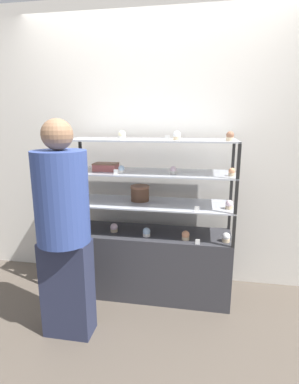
% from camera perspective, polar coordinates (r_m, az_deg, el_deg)
% --- Properties ---
extents(ground_plane, '(20.00, 20.00, 0.00)m').
position_cam_1_polar(ground_plane, '(2.93, 0.00, -18.39)').
color(ground_plane, brown).
extents(back_wall, '(8.00, 0.05, 2.60)m').
position_cam_1_polar(back_wall, '(2.86, 1.29, 8.47)').
color(back_wall, silver).
rests_on(back_wall, ground_plane).
extents(display_base, '(1.42, 0.44, 0.59)m').
position_cam_1_polar(display_base, '(2.79, 0.00, -13.27)').
color(display_base, '#333338').
rests_on(display_base, ground_plane).
extents(display_riser_lower, '(1.42, 0.44, 0.27)m').
position_cam_1_polar(display_riser_lower, '(2.59, 0.00, -2.39)').
color(display_riser_lower, black).
rests_on(display_riser_lower, display_base).
extents(display_riser_middle, '(1.42, 0.44, 0.27)m').
position_cam_1_polar(display_riser_middle, '(2.53, 0.00, 3.53)').
color(display_riser_middle, black).
rests_on(display_riser_middle, display_riser_lower).
extents(display_riser_upper, '(1.42, 0.44, 0.27)m').
position_cam_1_polar(display_riser_upper, '(2.50, 0.00, 9.66)').
color(display_riser_upper, black).
rests_on(display_riser_upper, display_riser_middle).
extents(layer_cake_centerpiece, '(0.17, 0.17, 0.14)m').
position_cam_1_polar(layer_cake_centerpiece, '(2.64, -1.83, -0.21)').
color(layer_cake_centerpiece, brown).
rests_on(layer_cake_centerpiece, display_riser_lower).
extents(sheet_cake_frosted, '(0.20, 0.15, 0.06)m').
position_cam_1_polar(sheet_cake_frosted, '(2.62, -8.31, 4.79)').
color(sheet_cake_frosted, '#C66660').
rests_on(sheet_cake_frosted, display_riser_middle).
extents(cupcake_0, '(0.07, 0.07, 0.08)m').
position_cam_1_polar(cupcake_0, '(2.75, -13.62, -6.64)').
color(cupcake_0, white).
rests_on(cupcake_0, display_base).
extents(cupcake_1, '(0.07, 0.07, 0.08)m').
position_cam_1_polar(cupcake_1, '(2.69, -6.78, -6.79)').
color(cupcake_1, '#CCB28C').
rests_on(cupcake_1, display_base).
extents(cupcake_2, '(0.07, 0.07, 0.08)m').
position_cam_1_polar(cupcake_2, '(2.57, -0.58, -7.67)').
color(cupcake_2, white).
rests_on(cupcake_2, display_base).
extents(cupcake_3, '(0.07, 0.07, 0.08)m').
position_cam_1_polar(cupcake_3, '(2.52, 6.89, -8.22)').
color(cupcake_3, '#CCB28C').
rests_on(cupcake_3, display_base).
extents(cupcake_4, '(0.07, 0.07, 0.08)m').
position_cam_1_polar(cupcake_4, '(2.54, 14.38, -8.39)').
color(cupcake_4, '#CCB28C').
rests_on(cupcake_4, display_base).
extents(price_tag_0, '(0.04, 0.00, 0.04)m').
position_cam_1_polar(price_tag_0, '(2.44, 9.15, -9.35)').
color(price_tag_0, white).
rests_on(price_tag_0, display_base).
extents(cupcake_5, '(0.06, 0.06, 0.07)m').
position_cam_1_polar(cupcake_5, '(2.70, -13.96, -1.00)').
color(cupcake_5, white).
rests_on(cupcake_5, display_riser_lower).
extents(cupcake_6, '(0.06, 0.06, 0.07)m').
position_cam_1_polar(cupcake_6, '(2.48, 14.94, -2.37)').
color(cupcake_6, '#CCB28C').
rests_on(cupcake_6, display_riser_lower).
extents(price_tag_1, '(0.04, 0.00, 0.04)m').
position_cam_1_polar(price_tag_1, '(2.35, 9.01, -3.23)').
color(price_tag_1, white).
rests_on(price_tag_1, display_riser_lower).
extents(cupcake_7, '(0.05, 0.05, 0.06)m').
position_cam_1_polar(cupcake_7, '(2.68, -14.33, 4.68)').
color(cupcake_7, white).
rests_on(cupcake_7, display_riser_middle).
extents(cupcake_8, '(0.05, 0.05, 0.06)m').
position_cam_1_polar(cupcake_8, '(2.46, -5.38, 4.30)').
color(cupcake_8, white).
rests_on(cupcake_8, display_riser_middle).
extents(cupcake_9, '(0.05, 0.05, 0.06)m').
position_cam_1_polar(cupcake_9, '(2.42, 4.56, 4.14)').
color(cupcake_9, white).
rests_on(cupcake_9, display_riser_middle).
extents(cupcake_10, '(0.05, 0.05, 0.06)m').
position_cam_1_polar(cupcake_10, '(2.41, 15.39, 3.68)').
color(cupcake_10, '#CCB28C').
rests_on(cupcake_10, display_riser_middle).
extents(price_tag_2, '(0.04, 0.00, 0.04)m').
position_cam_1_polar(price_tag_2, '(2.39, -6.42, 3.77)').
color(price_tag_2, white).
rests_on(price_tag_2, display_riser_middle).
extents(cupcake_11, '(0.06, 0.06, 0.07)m').
position_cam_1_polar(cupcake_11, '(2.60, -15.16, 10.44)').
color(cupcake_11, white).
rests_on(cupcake_11, display_riser_upper).
extents(cupcake_12, '(0.06, 0.06, 0.07)m').
position_cam_1_polar(cupcake_12, '(2.51, -5.25, 10.75)').
color(cupcake_12, white).
rests_on(cupcake_12, display_riser_upper).
extents(cupcake_13, '(0.06, 0.06, 0.07)m').
position_cam_1_polar(cupcake_13, '(2.40, 5.24, 10.64)').
color(cupcake_13, '#CCB28C').
rests_on(cupcake_13, display_riser_upper).
extents(cupcake_14, '(0.06, 0.06, 0.07)m').
position_cam_1_polar(cupcake_14, '(2.39, 15.09, 10.24)').
color(cupcake_14, '#CCB28C').
rests_on(cupcake_14, display_riser_upper).
extents(price_tag_3, '(0.04, 0.00, 0.04)m').
position_cam_1_polar(price_tag_3, '(2.28, 3.39, 10.24)').
color(price_tag_3, white).
rests_on(price_tag_3, display_riser_upper).
extents(customer_figure, '(0.36, 0.36, 1.56)m').
position_cam_1_polar(customer_figure, '(2.16, -16.05, -6.33)').
color(customer_figure, '#282D47').
rests_on(customer_figure, ground_plane).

